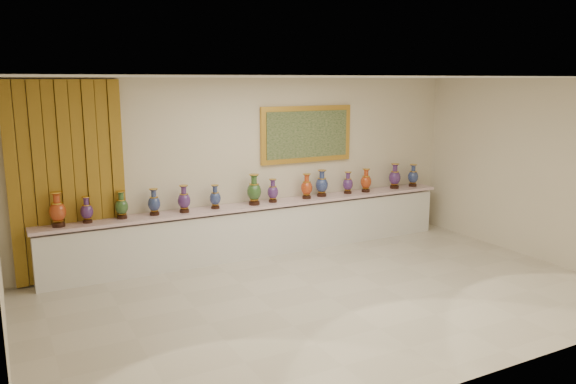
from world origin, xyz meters
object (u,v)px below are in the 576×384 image
object	(u,v)px
counter	(261,229)
vase_2	(122,206)
vase_0	(58,211)
vase_1	(87,211)

from	to	relation	value
counter	vase_2	distance (m)	2.40
vase_0	vase_1	world-z (taller)	vase_0
counter	vase_0	size ratio (longest dim) A/B	14.36
counter	vase_2	size ratio (longest dim) A/B	17.18
vase_0	vase_1	distance (m)	0.41
vase_0	vase_2	size ratio (longest dim) A/B	1.20
vase_1	vase_2	bearing A→B (deg)	2.69
counter	vase_1	distance (m)	2.89
counter	vase_0	bearing A→B (deg)	-179.14
counter	vase_1	bearing A→B (deg)	-179.86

